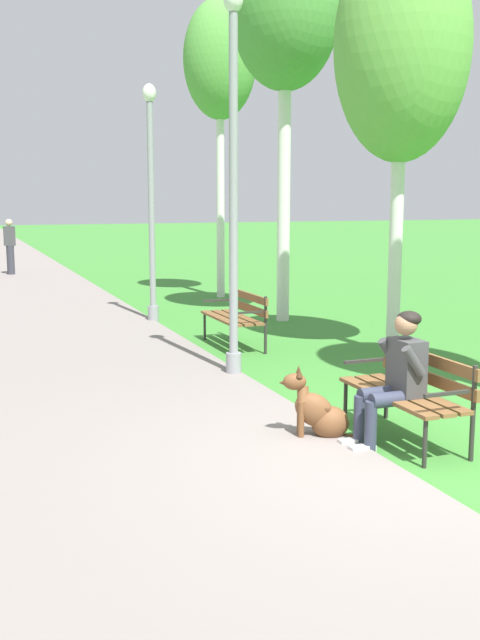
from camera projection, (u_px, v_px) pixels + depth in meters
ground_plane at (413, 461)px, 6.54m from camera, size 120.00×120.00×0.00m
park_bench_near at (410, 387)px, 7.04m from camera, size 0.55×1.50×0.85m
park_bench_mid at (237, 313)px, 11.52m from camera, size 0.55×1.50×0.85m
person_seated_on_near_bench at (396, 373)px, 6.87m from camera, size 0.74×0.49×1.25m
dog_brown at (319, 413)px, 7.10m from camera, size 0.80×0.43×0.71m
lamp_post_near at (233, 182)px, 9.30m from camera, size 0.24×0.24×4.76m
lamp_post_mid at (151, 202)px, 13.51m from camera, size 0.24×0.24×4.24m
birch_tree_second at (402, 47)px, 10.35m from camera, size 1.90×1.86×5.95m
birch_tree_third at (285, 17)px, 13.17m from camera, size 1.87×2.04×6.81m
birch_tree_fourth at (220, 62)px, 16.49m from camera, size 1.63×1.47×6.56m
pedestrian_further_distant at (10, 247)px, 21.92m from camera, size 0.32×0.22×1.65m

